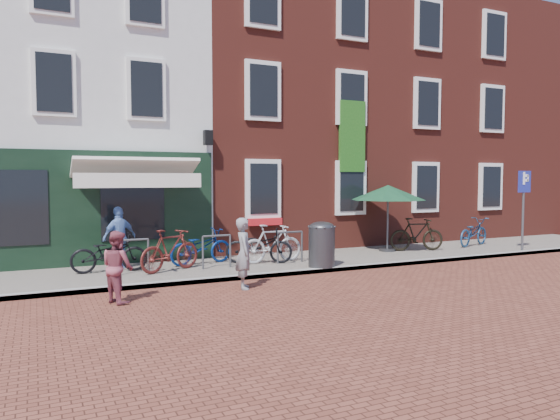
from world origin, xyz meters
name	(u,v)px	position (x,y,z in m)	size (l,w,h in m)	color
ground	(293,276)	(0.00, 0.00, 0.00)	(80.00, 80.00, 0.00)	brown
sidewalk	(302,261)	(1.00, 1.50, 0.05)	(24.00, 3.00, 0.10)	slate
building_stucco	(50,108)	(-5.00, 7.00, 4.50)	(8.00, 8.00, 9.00)	silver
building_brick_mid	(257,105)	(2.00, 7.00, 5.00)	(6.00, 8.00, 10.00)	maroon
building_brick_right	(389,114)	(8.00, 7.00, 5.00)	(6.00, 8.00, 10.00)	maroon
filler_right	(501,132)	(14.50, 7.00, 4.50)	(7.00, 8.00, 9.00)	maroon
litter_bin	(322,242)	(0.93, 0.30, 0.72)	(0.65, 0.65, 1.20)	#38383B
parking_sign	(524,196)	(7.96, 0.24, 1.77)	(0.50, 0.08, 2.43)	#4C4C4F
parasol	(388,190)	(4.13, 1.88, 1.95)	(2.23, 2.23, 2.10)	#4C4C4F
woman	(244,253)	(-1.58, -0.85, 0.74)	(0.54, 0.36, 1.48)	gray
boy	(118,267)	(-4.14, -0.98, 0.67)	(0.65, 0.51, 1.34)	#8F414F
cafe_person	(119,237)	(-3.65, 2.19, 0.86)	(0.89, 0.37, 1.52)	#6890CF
bicycle_0	(109,253)	(-3.95, 1.75, 0.55)	(0.60, 1.72, 0.91)	black
bicycle_1	(170,250)	(-2.63, 1.27, 0.60)	(0.47, 1.67, 1.01)	#571C18
bicycle_2	(201,247)	(-1.67, 1.94, 0.55)	(0.60, 1.72, 0.91)	navy
bicycle_3	(272,244)	(0.08, 1.38, 0.60)	(0.47, 1.67, 1.01)	#B3B3B5
bicycle_4	(259,246)	(-0.27, 1.46, 0.55)	(0.60, 1.72, 0.91)	black
bicycle_5	(417,234)	(4.96, 1.54, 0.60)	(0.47, 1.67, 1.01)	black
bicycle_6	(473,232)	(7.40, 1.67, 0.55)	(0.60, 1.72, 0.91)	navy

